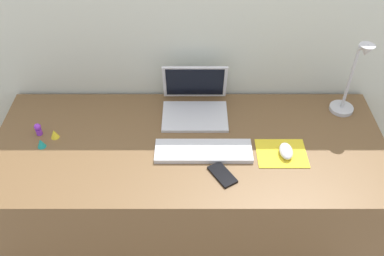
{
  "coord_description": "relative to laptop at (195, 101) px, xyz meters",
  "views": [
    {
      "loc": [
        0.01,
        -1.34,
        2.03
      ],
      "look_at": [
        0.01,
        0.0,
        0.83
      ],
      "focal_mm": 40.08,
      "sensor_mm": 36.0,
      "label": 1
    }
  ],
  "objects": [
    {
      "name": "mousepad",
      "position": [
        0.37,
        -0.29,
        -0.05
      ],
      "size": [
        0.21,
        0.17,
        0.0
      ],
      "primitive_type": "cube",
      "color": "yellow",
      "rests_on": "desk"
    },
    {
      "name": "desk",
      "position": [
        -0.02,
        -0.23,
        -0.42
      ],
      "size": [
        1.71,
        0.7,
        0.74
      ],
      "primitive_type": "cube",
      "color": "brown",
      "rests_on": "ground_plane"
    },
    {
      "name": "back_wall",
      "position": [
        -0.02,
        0.16,
        -0.02
      ],
      "size": [
        2.91,
        0.05,
        1.55
      ],
      "primitive_type": "cube",
      "color": "beige",
      "rests_on": "ground_plane"
    },
    {
      "name": "toy_figurine_yellow",
      "position": [
        -0.62,
        -0.19,
        -0.03
      ],
      "size": [
        0.04,
        0.04,
        0.04
      ],
      "primitive_type": "cone",
      "color": "yellow",
      "rests_on": "desk"
    },
    {
      "name": "keyboard",
      "position": [
        0.04,
        -0.29,
        -0.04
      ],
      "size": [
        0.41,
        0.13,
        0.02
      ],
      "primitive_type": "cube",
      "color": "silver",
      "rests_on": "desk"
    },
    {
      "name": "toy_figurine_purple",
      "position": [
        -0.69,
        -0.17,
        -0.02
      ],
      "size": [
        0.03,
        0.03,
        0.06
      ],
      "color": "purple",
      "rests_on": "desk"
    },
    {
      "name": "mouse",
      "position": [
        0.38,
        -0.3,
        -0.03
      ],
      "size": [
        0.06,
        0.1,
        0.03
      ],
      "primitive_type": "ellipsoid",
      "color": "silver",
      "rests_on": "mousepad"
    },
    {
      "name": "laptop",
      "position": [
        0.0,
        0.0,
        0.0
      ],
      "size": [
        0.3,
        0.26,
        0.21
      ],
      "color": "silver",
      "rests_on": "desk"
    },
    {
      "name": "ground_plane",
      "position": [
        -0.02,
        -0.23,
        -0.79
      ],
      "size": [
        6.0,
        6.0,
        0.0
      ],
      "primitive_type": "plane",
      "color": "gray"
    },
    {
      "name": "toy_figurine_teal",
      "position": [
        -0.66,
        -0.25,
        -0.03
      ],
      "size": [
        0.04,
        0.04,
        0.04
      ],
      "primitive_type": "cone",
      "color": "teal",
      "rests_on": "desk"
    },
    {
      "name": "cell_phone",
      "position": [
        0.11,
        -0.41,
        -0.05
      ],
      "size": [
        0.12,
        0.14,
        0.01
      ],
      "primitive_type": "cube",
      "rotation": [
        0.0,
        0.0,
        0.56
      ],
      "color": "black",
      "rests_on": "desk"
    },
    {
      "name": "desk_lamp",
      "position": [
        0.69,
        -0.03,
        0.13
      ],
      "size": [
        0.11,
        0.15,
        0.4
      ],
      "color": "#B7B7BC",
      "rests_on": "desk"
    }
  ]
}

